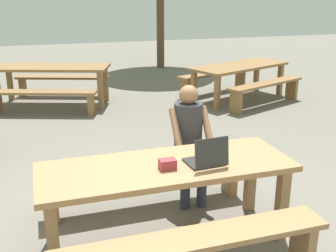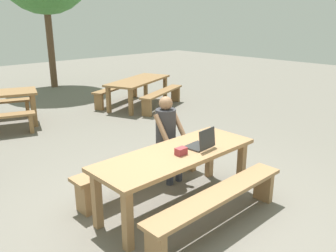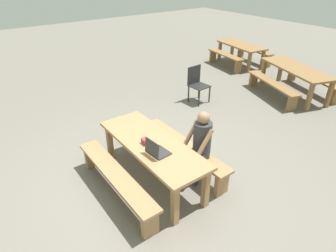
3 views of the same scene
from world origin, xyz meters
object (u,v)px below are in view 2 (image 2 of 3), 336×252
Objects in this scene: person_seated at (168,133)px; picnic_table_mid at (139,83)px; laptop at (202,143)px; picnic_table_front at (177,160)px; small_pouch at (181,151)px.

person_seated is 0.55× the size of picnic_table_mid.
person_seated is (0.13, 0.75, -0.08)m from laptop.
person_seated is at bearing 54.87° from picnic_table_front.
picnic_table_front is 0.77m from person_seated.
picnic_table_front is 6.66× the size of laptop.
picnic_table_mid is at bearing -124.56° from laptop.
laptop is at bearing -141.67° from picnic_table_mid.
picnic_table_mid is (2.96, 4.48, -0.17)m from small_pouch.
laptop is at bearing -4.74° from small_pouch.
person_seated reaches higher than laptop.
picnic_table_mid is at bearing 56.60° from small_pouch.
picnic_table_front is at bearing 77.06° from small_pouch.
picnic_table_front is 1.72× the size of person_seated.
laptop reaches higher than picnic_table_mid.
picnic_table_front reaches higher than picnic_table_mid.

